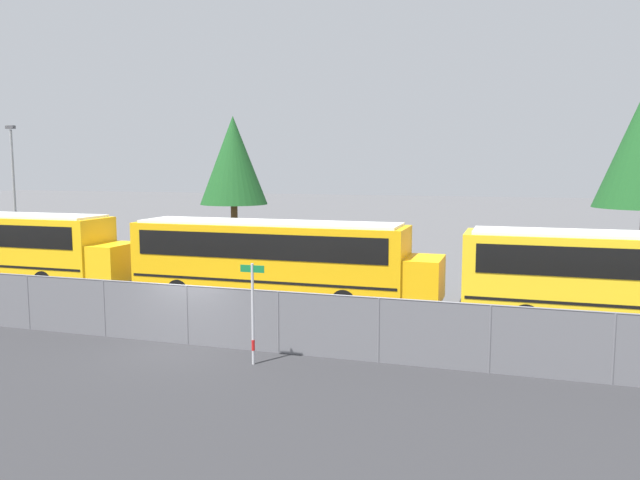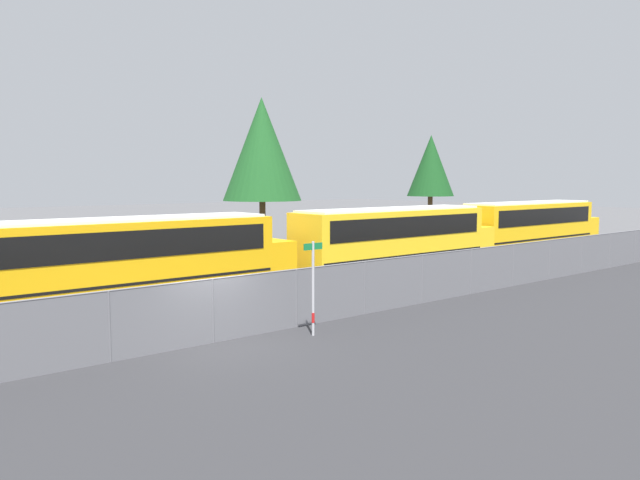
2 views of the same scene
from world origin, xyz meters
TOP-DOWN VIEW (x-y plane):
  - ground_plane at (0.00, 0.00)m, footprint 200.00×200.00m
  - road_strip at (0.00, -6.00)m, footprint 112.09×12.00m
  - fence at (-0.00, -0.00)m, footprint 78.16×0.07m
  - school_bus_2 at (0.41, 6.31)m, footprint 12.59×2.51m
  - school_bus_3 at (13.73, 5.79)m, footprint 12.59×2.51m
  - school_bus_4 at (26.75, 6.32)m, footprint 12.59×2.51m
  - street_sign at (2.72, -1.20)m, footprint 0.70×0.09m
  - tree_0 at (16.35, 21.23)m, footprint 5.56×5.56m
  - tree_2 at (35.27, 21.84)m, footprint 4.23×4.23m

SIDE VIEW (x-z plane):
  - ground_plane at x=0.00m, z-range 0.00..0.00m
  - road_strip at x=0.00m, z-range 0.00..0.01m
  - fence at x=0.00m, z-range 0.02..1.89m
  - street_sign at x=2.72m, z-range 0.09..2.94m
  - school_bus_2 at x=0.41m, z-range 0.30..3.60m
  - school_bus_3 at x=13.73m, z-range 0.30..3.60m
  - school_bus_4 at x=26.75m, z-range 0.30..3.60m
  - tree_2 at x=35.27m, z-range 1.59..10.32m
  - tree_0 at x=16.35m, z-range 1.59..12.04m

